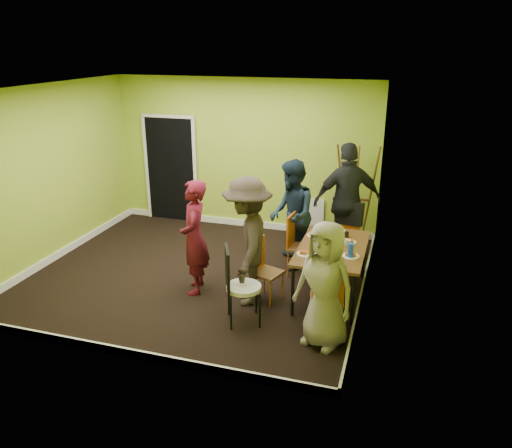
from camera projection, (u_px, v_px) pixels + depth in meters
The scene contains 28 objects.
ground at pixel (199, 274), 7.74m from camera, with size 5.00×5.00×0.00m, color black.
room_walls at pixel (196, 213), 7.44m from camera, with size 5.04×4.54×2.82m.
dining_table at pixel (332, 250), 6.86m from camera, with size 0.90×1.50×0.75m.
chair_left_far at pixel (298, 241), 7.59m from camera, with size 0.43×0.43×0.95m.
chair_left_near at pixel (263, 266), 6.86m from camera, with size 0.46×0.46×0.88m.
chair_back_end at pixel (349, 220), 8.03m from camera, with size 0.49×0.55×0.98m.
chair_front_end at pixel (327, 296), 5.97m from camera, with size 0.47×0.47×0.96m.
chair_bentwood at pixel (238, 282), 6.25m from camera, with size 0.53×0.53×1.03m.
easel at pixel (356, 197), 8.49m from camera, with size 0.73×0.69×1.82m.
plate_near_left at pixel (314, 235), 7.23m from camera, with size 0.22×0.22×0.01m, color white.
plate_near_right at pixel (305, 254), 6.59m from camera, with size 0.22×0.22×0.01m, color white.
plate_far_back at pixel (338, 230), 7.41m from camera, with size 0.21×0.21×0.01m, color white.
plate_far_front at pixel (319, 263), 6.32m from camera, with size 0.24×0.24×0.01m, color white.
plate_wall_back at pixel (348, 242), 6.98m from camera, with size 0.22×0.22×0.01m, color white.
plate_wall_front at pixel (351, 256), 6.53m from camera, with size 0.23×0.23×0.01m, color white.
thermos at pixel (333, 238), 6.84m from camera, with size 0.07×0.07×0.23m, color white.
blue_bottle at pixel (351, 251), 6.47m from camera, with size 0.08×0.08×0.20m, color blue.
orange_bottle at pixel (332, 238), 7.04m from camera, with size 0.04×0.04×0.08m, color #CF6113.
glass_mid at pixel (322, 238), 7.03m from camera, with size 0.06×0.06×0.09m, color black.
glass_back at pixel (347, 235), 7.14m from camera, with size 0.06×0.06×0.08m, color black.
glass_front at pixel (337, 257), 6.42m from camera, with size 0.06×0.06×0.09m, color black.
cup_a at pixel (322, 248), 6.65m from camera, with size 0.13×0.13×0.11m, color white.
cup_b at pixel (347, 243), 6.86m from camera, with size 0.10×0.10×0.09m, color white.
person_standing at pixel (194, 237), 6.97m from camera, with size 0.60×0.39×1.65m, color #550E1B.
person_left_far at pixel (292, 215), 7.74m from camera, with size 0.84×0.65×1.72m, color #132130.
person_left_near at pixel (247, 242), 6.65m from camera, with size 1.15×0.66×1.77m, color #2F261F.
person_back_end at pixel (347, 201), 8.10m from camera, with size 1.12×0.47×1.91m, color black.
person_front_end at pixel (325, 285), 5.73m from camera, with size 0.75×0.49×1.54m, color gray.
Camera 1 is at (2.89, -6.42, 3.42)m, focal length 35.00 mm.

